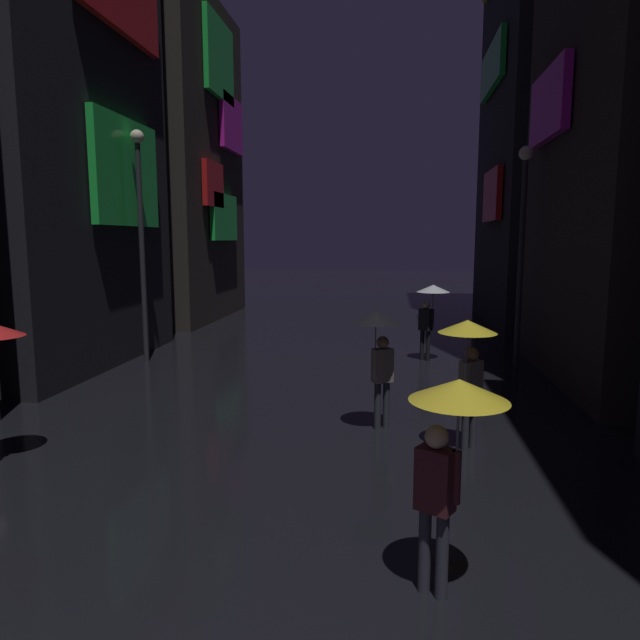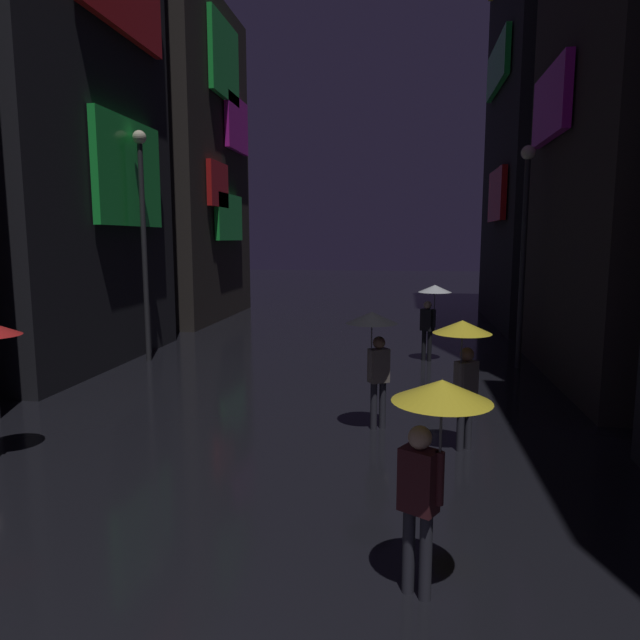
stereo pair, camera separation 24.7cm
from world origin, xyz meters
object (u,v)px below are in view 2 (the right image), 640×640
Objects in this scene: pedestrian_midstreet_centre_yellow at (434,428)px; streetlamp_left_far at (143,222)px; pedestrian_midstreet_left_clear at (432,301)px; pedestrian_foreground_right_black at (374,337)px; pedestrian_foreground_left_yellow at (463,349)px; streetlamp_right_far at (524,232)px.

streetlamp_left_far is at bearing 127.02° from pedestrian_midstreet_centre_yellow.
pedestrian_midstreet_left_clear and pedestrian_foreground_right_black have the same top height.
pedestrian_foreground_left_yellow is 0.34× the size of streetlamp_left_far.
streetlamp_right_far is at bearing 75.11° from pedestrian_midstreet_centre_yellow.
pedestrian_foreground_right_black is at bearing -102.00° from pedestrian_midstreet_left_clear.
pedestrian_foreground_right_black and pedestrian_foreground_left_yellow have the same top height.
pedestrian_foreground_right_black is 1.66m from pedestrian_foreground_left_yellow.
streetlamp_left_far is at bearing -172.09° from pedestrian_midstreet_left_clear.
pedestrian_foreground_left_yellow is 10.03m from streetlamp_left_far.
pedestrian_midstreet_left_clear is 0.34× the size of streetlamp_left_far.
streetlamp_right_far is at bearing 57.59° from pedestrian_foreground_right_black.
streetlamp_left_far reaches higher than streetlamp_right_far.
pedestrian_foreground_right_black is (-0.79, 4.72, 0.00)m from pedestrian_midstreet_centre_yellow.
pedestrian_midstreet_centre_yellow is 0.37× the size of streetlamp_right_far.
streetlamp_left_far reaches higher than pedestrian_foreground_right_black.
pedestrian_foreground_right_black is at bearing -37.21° from streetlamp_left_far.
pedestrian_midstreet_centre_yellow is at bearing -52.98° from streetlamp_left_far.
pedestrian_foreground_left_yellow is (1.43, -0.84, 0.00)m from pedestrian_foreground_right_black.
pedestrian_foreground_left_yellow is at bearing -108.10° from streetlamp_right_far.
streetlamp_left_far is (-7.92, 5.77, 2.15)m from pedestrian_foreground_left_yellow.
pedestrian_midstreet_left_clear is 8.13m from streetlamp_left_far.
pedestrian_foreground_right_black is 8.43m from streetlamp_left_far.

